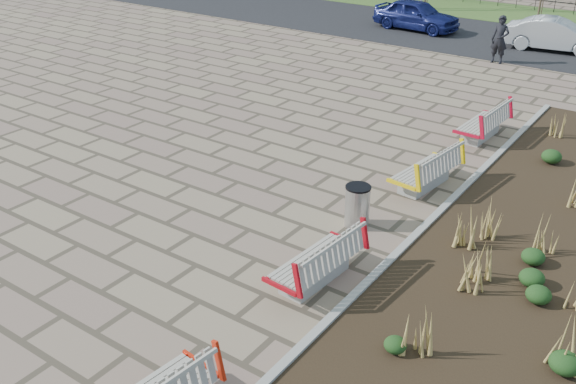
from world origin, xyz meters
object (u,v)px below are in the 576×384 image
Objects in this scene: litter_bin at (357,206)px; car_silver at (555,35)px; bench_d at (482,121)px; pedestrian at (500,40)px; bench_c at (425,168)px; bench_b at (315,258)px; car_blue at (416,15)px.

car_silver reaches higher than litter_bin.
bench_d is 1.14× the size of pedestrian.
car_silver is at bearing 100.60° from bench_c.
pedestrian is (-2.24, 16.63, 0.42)m from bench_b.
car_silver is (6.37, -0.17, -0.04)m from car_blue.
bench_d is (0.00, 3.83, 0.00)m from bench_c.
bench_c is 1.14× the size of pedestrian.
bench_c is 0.52× the size of car_blue.
car_blue is at bearing 81.07° from car_silver.
bench_b is 1.14× the size of pedestrian.
bench_d is at bearing 94.46° from bench_b.
bench_d is at bearing -73.94° from pedestrian.
litter_bin is (-0.39, -2.59, -0.04)m from bench_c.
bench_c is 3.83m from bench_d.
bench_c is 14.98m from car_silver.
bench_b is 2.28× the size of litter_bin.
bench_d is at bearing 97.06° from bench_c.
bench_b is at bearing -80.23° from litter_bin.
litter_bin is at bearing -91.53° from bench_c.
pedestrian is at bearing 107.81° from bench_c.
bench_c is 1.00× the size of bench_d.
pedestrian is 0.46× the size of car_silver.
pedestrian reaches higher than bench_b.
bench_b is 19.83m from car_silver.
litter_bin is at bearing 104.23° from bench_b.
car_silver is (-0.93, 11.12, 0.18)m from bench_d.
bench_c is at bearing 176.12° from car_silver.
car_silver is at bearing 67.93° from pedestrian.
pedestrian reaches higher than car_silver.
car_silver reaches higher than bench_d.
bench_b is 0.52× the size of car_blue.
pedestrian reaches higher than bench_c.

